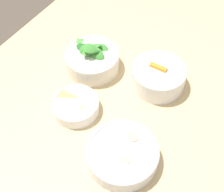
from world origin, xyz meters
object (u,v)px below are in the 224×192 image
at_px(bowl_carrots, 158,76).
at_px(bowl_beans_hotdog, 122,155).
at_px(bowl_greens, 92,59).
at_px(bowl_cookies, 75,105).

xyz_separation_m(bowl_carrots, bowl_beans_hotdog, (0.28, 0.04, -0.01)).
bearing_deg(bowl_beans_hotdog, bowl_greens, -133.20).
distance_m(bowl_beans_hotdog, bowl_cookies, 0.20).
bearing_deg(bowl_cookies, bowl_beans_hotdog, 71.50).
bearing_deg(bowl_carrots, bowl_beans_hotdog, 7.54).
bearing_deg(bowl_greens, bowl_carrots, 102.12).
bearing_deg(bowl_carrots, bowl_cookies, -36.53).
relative_size(bowl_beans_hotdog, bowl_cookies, 1.38).
height_order(bowl_beans_hotdog, bowl_cookies, bowl_beans_hotdog).
relative_size(bowl_carrots, bowl_beans_hotdog, 0.88).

